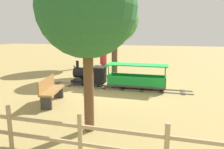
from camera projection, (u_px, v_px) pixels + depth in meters
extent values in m
plane|color=#A38C51|center=(118.00, 88.00, 8.51)|extent=(60.00, 60.00, 0.00)
cube|color=gray|center=(113.00, 89.00, 8.34)|extent=(0.03, 6.05, 0.04)
cube|color=gray|center=(116.00, 86.00, 8.75)|extent=(0.03, 6.05, 0.04)
cube|color=#4C3828|center=(183.00, 92.00, 7.87)|extent=(0.67, 0.14, 0.03)
cube|color=#4C3828|center=(162.00, 91.00, 8.06)|extent=(0.67, 0.14, 0.03)
cube|color=#4C3828|center=(142.00, 89.00, 8.26)|extent=(0.67, 0.14, 0.03)
cube|color=#4C3828|center=(124.00, 88.00, 8.45)|extent=(0.67, 0.14, 0.03)
cube|color=#4C3828|center=(106.00, 87.00, 8.65)|extent=(0.67, 0.14, 0.03)
cube|color=#4C3828|center=(89.00, 86.00, 8.84)|extent=(0.67, 0.14, 0.03)
cube|color=#4C3828|center=(72.00, 85.00, 9.04)|extent=(0.67, 0.14, 0.03)
cube|color=#4C3828|center=(57.00, 83.00, 9.23)|extent=(0.67, 0.14, 0.03)
cube|color=black|center=(89.00, 81.00, 8.80)|extent=(0.55, 1.40, 0.10)
cylinder|color=black|center=(84.00, 73.00, 8.79)|extent=(0.44, 0.85, 0.44)
cylinder|color=#B7932D|center=(75.00, 72.00, 8.90)|extent=(0.37, 0.02, 0.37)
cylinder|color=black|center=(77.00, 64.00, 8.79)|extent=(0.12, 0.12, 0.28)
sphere|color=#B7932D|center=(85.00, 66.00, 8.72)|extent=(0.16, 0.16, 0.16)
cube|color=black|center=(99.00, 74.00, 8.62)|extent=(0.55, 0.45, 0.55)
cube|color=black|center=(99.00, 67.00, 8.56)|extent=(0.63, 0.53, 0.04)
sphere|color=#F2EAB2|center=(74.00, 66.00, 8.85)|extent=(0.10, 0.10, 0.10)
cylinder|color=#2D2D2D|center=(79.00, 82.00, 8.69)|extent=(0.05, 0.32, 0.32)
cylinder|color=#2D2D2D|center=(83.00, 80.00, 9.10)|extent=(0.05, 0.32, 0.32)
cylinder|color=#2D2D2D|center=(95.00, 83.00, 8.51)|extent=(0.05, 0.32, 0.32)
cylinder|color=#2D2D2D|center=(98.00, 81.00, 8.92)|extent=(0.05, 0.32, 0.32)
cube|color=#3F3F3F|center=(137.00, 85.00, 8.28)|extent=(0.63, 2.25, 0.08)
cube|color=green|center=(136.00, 81.00, 7.96)|extent=(0.04, 2.25, 0.35)
cube|color=green|center=(138.00, 78.00, 8.52)|extent=(0.04, 2.25, 0.35)
cube|color=green|center=(110.00, 78.00, 8.53)|extent=(0.63, 0.04, 0.35)
cube|color=green|center=(166.00, 81.00, 7.96)|extent=(0.63, 0.04, 0.35)
cylinder|color=green|center=(109.00, 75.00, 8.21)|extent=(0.04, 0.04, 0.75)
cylinder|color=green|center=(112.00, 72.00, 8.75)|extent=(0.04, 0.04, 0.75)
cylinder|color=green|center=(165.00, 78.00, 7.66)|extent=(0.04, 0.04, 0.75)
cylinder|color=green|center=(165.00, 75.00, 8.20)|extent=(0.04, 0.04, 0.75)
cube|color=green|center=(137.00, 65.00, 8.13)|extent=(0.73, 2.35, 0.04)
cube|color=#2D6B33|center=(156.00, 82.00, 8.06)|extent=(0.47, 0.20, 0.24)
cube|color=#2D6B33|center=(143.00, 81.00, 8.19)|extent=(0.47, 0.20, 0.24)
cube|color=#2D6B33|center=(131.00, 81.00, 8.32)|extent=(0.47, 0.20, 0.24)
cube|color=#2D6B33|center=(119.00, 80.00, 8.44)|extent=(0.47, 0.20, 0.24)
cylinder|color=#262626|center=(116.00, 85.00, 8.29)|extent=(0.04, 0.24, 0.24)
cylinder|color=#262626|center=(119.00, 83.00, 8.70)|extent=(0.04, 0.24, 0.24)
cylinder|color=#262626|center=(157.00, 88.00, 7.88)|extent=(0.04, 0.24, 0.24)
cylinder|color=#262626|center=(157.00, 85.00, 8.29)|extent=(0.04, 0.24, 0.24)
cylinder|color=#282D47|center=(103.00, 73.00, 9.58)|extent=(0.12, 0.12, 0.80)
cylinder|color=#282D47|center=(104.00, 72.00, 9.75)|extent=(0.12, 0.12, 0.80)
cylinder|color=#B22828|center=(103.00, 58.00, 9.53)|extent=(0.30, 0.30, 0.55)
sphere|color=beige|center=(103.00, 50.00, 9.46)|extent=(0.22, 0.22, 0.22)
cylinder|color=black|center=(103.00, 47.00, 9.43)|extent=(0.20, 0.20, 0.06)
cube|color=olive|center=(52.00, 90.00, 6.60)|extent=(1.35, 0.66, 0.06)
cube|color=olive|center=(47.00, 84.00, 6.58)|extent=(1.28, 0.30, 0.40)
cube|color=#333333|center=(58.00, 92.00, 7.20)|extent=(0.14, 0.33, 0.42)
cube|color=#333333|center=(46.00, 103.00, 6.09)|extent=(0.14, 0.33, 0.42)
cylinder|color=brown|center=(89.00, 88.00, 4.65)|extent=(0.22, 0.22, 1.98)
sphere|color=#235B2D|center=(87.00, 7.00, 4.32)|extent=(2.11, 2.11, 2.11)
cylinder|color=#4C3823|center=(115.00, 56.00, 10.98)|extent=(0.30, 0.30, 2.04)
sphere|color=#3D7F33|center=(115.00, 19.00, 10.62)|extent=(2.45, 2.45, 2.45)
cylinder|color=brown|center=(88.00, 49.00, 13.36)|extent=(0.29, 0.29, 2.41)
sphere|color=#4C8E42|center=(87.00, 17.00, 12.98)|extent=(2.21, 2.21, 2.21)
cylinder|color=tan|center=(80.00, 139.00, 3.53)|extent=(0.08, 0.08, 0.90)
cylinder|color=tan|center=(10.00, 129.00, 3.89)|extent=(0.08, 0.08, 0.90)
cube|color=tan|center=(43.00, 122.00, 3.66)|extent=(0.04, 7.05, 0.06)
cube|color=tan|center=(44.00, 138.00, 3.73)|extent=(0.04, 7.05, 0.06)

